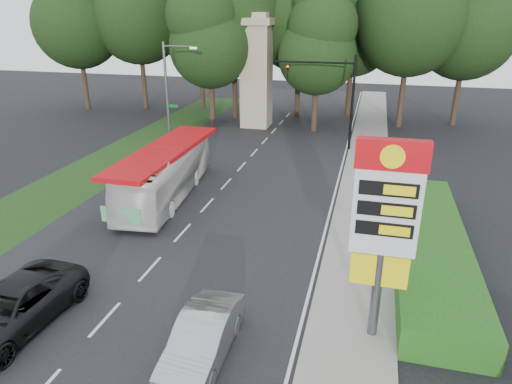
% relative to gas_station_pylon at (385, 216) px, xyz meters
% --- Properties ---
extents(ground, '(120.00, 120.00, 0.00)m').
position_rel_gas_station_pylon_xyz_m(ground, '(-9.20, -1.99, -4.45)').
color(ground, black).
rests_on(ground, ground).
extents(road_surface, '(14.00, 80.00, 0.02)m').
position_rel_gas_station_pylon_xyz_m(road_surface, '(-9.20, 10.01, -4.44)').
color(road_surface, black).
rests_on(road_surface, ground).
extents(sidewalk_right, '(3.00, 80.00, 0.12)m').
position_rel_gas_station_pylon_xyz_m(sidewalk_right, '(-0.70, 10.01, -4.39)').
color(sidewalk_right, gray).
rests_on(sidewalk_right, ground).
extents(grass_verge_left, '(5.00, 50.00, 0.02)m').
position_rel_gas_station_pylon_xyz_m(grass_verge_left, '(-18.70, 16.01, -4.44)').
color(grass_verge_left, '#193814').
rests_on(grass_verge_left, ground).
extents(hedge, '(3.00, 14.00, 1.20)m').
position_rel_gas_station_pylon_xyz_m(hedge, '(2.30, 6.01, -3.85)').
color(hedge, '#1C5316').
rests_on(hedge, ground).
extents(gas_station_pylon, '(2.10, 0.45, 6.85)m').
position_rel_gas_station_pylon_xyz_m(gas_station_pylon, '(0.00, 0.00, 0.00)').
color(gas_station_pylon, '#59595E').
rests_on(gas_station_pylon, ground).
extents(traffic_signal_mast, '(6.10, 0.35, 7.20)m').
position_rel_gas_station_pylon_xyz_m(traffic_signal_mast, '(-3.52, 22.00, 0.22)').
color(traffic_signal_mast, black).
rests_on(traffic_signal_mast, ground).
extents(streetlight_signs, '(2.75, 0.98, 8.00)m').
position_rel_gas_station_pylon_xyz_m(streetlight_signs, '(-16.19, 20.01, -0.01)').
color(streetlight_signs, '#59595E').
rests_on(streetlight_signs, ground).
extents(monument, '(3.00, 3.00, 10.05)m').
position_rel_gas_station_pylon_xyz_m(monument, '(-11.20, 28.01, 0.66)').
color(monument, tan).
rests_on(monument, ground).
extents(tree_far_west, '(8.96, 8.96, 17.60)m').
position_rel_gas_station_pylon_xyz_m(tree_far_west, '(-31.20, 31.01, 6.24)').
color(tree_far_west, '#2D2116').
rests_on(tree_far_west, ground).
extents(tree_west_near, '(8.40, 8.40, 16.50)m').
position_rel_gas_station_pylon_xyz_m(tree_west_near, '(-19.20, 35.01, 5.57)').
color(tree_west_near, '#2D2116').
rests_on(tree_west_near, ground).
extents(tree_center_right, '(9.24, 9.24, 18.15)m').
position_rel_gas_station_pylon_xyz_m(tree_center_right, '(-8.20, 33.01, 6.57)').
color(tree_center_right, '#2D2116').
rests_on(tree_center_right, ground).
extents(tree_east_near, '(8.12, 8.12, 15.95)m').
position_rel_gas_station_pylon_xyz_m(tree_east_near, '(-3.20, 35.01, 5.23)').
color(tree_east_near, '#2D2116').
rests_on(tree_east_near, ground).
extents(tree_far_east, '(8.68, 8.68, 17.05)m').
position_rel_gas_station_pylon_xyz_m(tree_far_east, '(6.80, 33.01, 5.90)').
color(tree_far_east, '#2D2116').
rests_on(tree_far_east, ground).
extents(tree_monument_left, '(7.28, 7.28, 14.30)m').
position_rel_gas_station_pylon_xyz_m(tree_monument_left, '(-15.20, 27.01, 4.23)').
color(tree_monument_left, '#2D2116').
rests_on(tree_monument_left, ground).
extents(tree_monument_right, '(6.72, 6.72, 13.20)m').
position_rel_gas_station_pylon_xyz_m(tree_monument_right, '(-5.70, 27.51, 3.56)').
color(tree_monument_right, '#2D2116').
rests_on(tree_monument_right, ground).
extents(transit_bus, '(3.54, 10.77, 2.95)m').
position_rel_gas_station_pylon_xyz_m(transit_bus, '(-11.91, 9.73, -2.98)').
color(transit_bus, silver).
rests_on(transit_bus, ground).
extents(sedan_silver, '(1.61, 4.48, 1.47)m').
position_rel_gas_station_pylon_xyz_m(sedan_silver, '(-5.15, -2.39, -3.71)').
color(sedan_silver, '#A3A4AA').
rests_on(sedan_silver, ground).
extents(suv_charcoal, '(2.92, 5.80, 1.57)m').
position_rel_gas_station_pylon_xyz_m(suv_charcoal, '(-12.00, -2.63, -3.66)').
color(suv_charcoal, black).
rests_on(suv_charcoal, ground).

